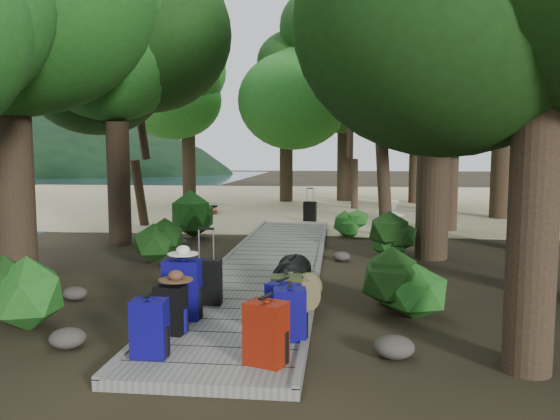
% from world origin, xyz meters
% --- Properties ---
extents(ground, '(120.00, 120.00, 0.00)m').
position_xyz_m(ground, '(0.00, 0.00, 0.00)').
color(ground, '#302718').
rests_on(ground, ground).
extents(sand_beach, '(40.00, 22.00, 0.02)m').
position_xyz_m(sand_beach, '(0.00, 16.00, 0.01)').
color(sand_beach, tan).
rests_on(sand_beach, ground).
extents(boardwalk, '(2.00, 12.00, 0.12)m').
position_xyz_m(boardwalk, '(0.00, 1.00, 0.06)').
color(boardwalk, gray).
rests_on(boardwalk, ground).
extents(backpack_left_a, '(0.38, 0.27, 0.69)m').
position_xyz_m(backpack_left_a, '(-0.64, -4.36, 0.46)').
color(backpack_left_a, navy).
rests_on(backpack_left_a, boardwalk).
extents(backpack_left_b, '(0.39, 0.30, 0.65)m').
position_xyz_m(backpack_left_b, '(-0.65, -3.60, 0.45)').
color(backpack_left_b, black).
rests_on(backpack_left_b, boardwalk).
extents(backpack_left_c, '(0.48, 0.35, 0.86)m').
position_xyz_m(backpack_left_c, '(-0.68, -3.01, 0.55)').
color(backpack_left_c, navy).
rests_on(backpack_left_c, boardwalk).
extents(backpack_left_d, '(0.43, 0.35, 0.57)m').
position_xyz_m(backpack_left_d, '(-0.71, -2.01, 0.40)').
color(backpack_left_d, navy).
rests_on(backpack_left_d, boardwalk).
extents(backpack_right_a, '(0.48, 0.41, 0.72)m').
position_xyz_m(backpack_right_a, '(0.61, -4.43, 0.48)').
color(backpack_right_a, maroon).
rests_on(backpack_right_a, boardwalk).
extents(backpack_right_b, '(0.40, 0.31, 0.67)m').
position_xyz_m(backpack_right_b, '(0.79, -3.67, 0.46)').
color(backpack_right_b, navy).
rests_on(backpack_right_b, boardwalk).
extents(backpack_right_c, '(0.44, 0.39, 0.63)m').
position_xyz_m(backpack_right_c, '(0.66, -3.27, 0.43)').
color(backpack_right_c, navy).
rests_on(backpack_right_c, boardwalk).
extents(backpack_right_d, '(0.44, 0.35, 0.61)m').
position_xyz_m(backpack_right_d, '(0.66, -2.79, 0.43)').
color(backpack_right_d, '#343E19').
rests_on(backpack_right_d, boardwalk).
extents(duffel_right_khaki, '(0.65, 0.77, 0.43)m').
position_xyz_m(duffel_right_khaki, '(0.78, -2.30, 0.34)').
color(duffel_right_khaki, brown).
rests_on(duffel_right_khaki, boardwalk).
extents(duffel_right_black, '(0.58, 0.83, 0.49)m').
position_xyz_m(duffel_right_black, '(0.61, -1.27, 0.36)').
color(duffel_right_black, black).
rests_on(duffel_right_black, boardwalk).
extents(suitcase_on_boardwalk, '(0.43, 0.26, 0.65)m').
position_xyz_m(suitcase_on_boardwalk, '(-0.53, -2.32, 0.45)').
color(suitcase_on_boardwalk, black).
rests_on(suitcase_on_boardwalk, boardwalk).
extents(lone_suitcase_on_sand, '(0.45, 0.30, 0.65)m').
position_xyz_m(lone_suitcase_on_sand, '(0.38, 8.23, 0.34)').
color(lone_suitcase_on_sand, black).
rests_on(lone_suitcase_on_sand, sand_beach).
extents(hat_brown, '(0.41, 0.41, 0.12)m').
position_xyz_m(hat_brown, '(-0.59, -3.60, 0.83)').
color(hat_brown, '#51351E').
rests_on(hat_brown, backpack_left_b).
extents(hat_white, '(0.40, 0.40, 0.13)m').
position_xyz_m(hat_white, '(-0.65, -3.07, 1.05)').
color(hat_white, silver).
rests_on(hat_white, backpack_left_c).
extents(kayak, '(2.01, 3.44, 0.34)m').
position_xyz_m(kayak, '(-3.49, 10.49, 0.19)').
color(kayak, '#A9240E').
rests_on(kayak, sand_beach).
extents(sun_lounger, '(0.90, 1.91, 0.59)m').
position_xyz_m(sun_lounger, '(3.11, 9.14, 0.32)').
color(sun_lounger, silver).
rests_on(sun_lounger, sand_beach).
extents(tree_right_a, '(4.26, 4.26, 7.10)m').
position_xyz_m(tree_right_a, '(3.31, -4.04, 3.55)').
color(tree_right_a, black).
rests_on(tree_right_a, ground).
extents(tree_right_c, '(5.73, 5.73, 9.91)m').
position_xyz_m(tree_right_c, '(3.34, 2.16, 4.96)').
color(tree_right_c, black).
rests_on(tree_right_c, ground).
extents(tree_right_d, '(5.46, 5.46, 10.01)m').
position_xyz_m(tree_right_d, '(5.78, 3.48, 5.00)').
color(tree_right_d, black).
rests_on(tree_right_d, ground).
extents(tree_right_e, '(4.62, 4.62, 8.31)m').
position_xyz_m(tree_right_e, '(4.50, 6.55, 4.15)').
color(tree_right_e, black).
rests_on(tree_right_e, ground).
extents(tree_right_f, '(6.07, 6.07, 10.84)m').
position_xyz_m(tree_right_f, '(6.95, 9.84, 5.42)').
color(tree_right_f, black).
rests_on(tree_right_f, ground).
extents(tree_left_b, '(5.50, 5.50, 9.89)m').
position_xyz_m(tree_left_b, '(-4.67, -0.26, 4.95)').
color(tree_left_b, black).
rests_on(tree_left_b, ground).
extents(tree_left_c, '(4.59, 4.59, 7.99)m').
position_xyz_m(tree_left_c, '(-4.10, 3.22, 3.99)').
color(tree_left_c, black).
rests_on(tree_left_c, ground).
extents(tree_back_a, '(5.04, 5.04, 8.73)m').
position_xyz_m(tree_back_a, '(-1.13, 15.56, 4.36)').
color(tree_back_a, black).
rests_on(tree_back_a, ground).
extents(tree_back_b, '(6.04, 6.04, 10.78)m').
position_xyz_m(tree_back_b, '(1.61, 16.34, 5.39)').
color(tree_back_b, black).
rests_on(tree_back_b, ground).
extents(tree_back_c, '(5.02, 5.02, 9.03)m').
position_xyz_m(tree_back_c, '(4.80, 15.53, 4.52)').
color(tree_back_c, black).
rests_on(tree_back_c, ground).
extents(tree_back_d, '(5.31, 5.31, 8.86)m').
position_xyz_m(tree_back_d, '(-5.62, 15.00, 4.43)').
color(tree_back_d, black).
rests_on(tree_back_d, ground).
extents(palm_right_a, '(4.80, 4.80, 8.18)m').
position_xyz_m(palm_right_a, '(2.78, 5.36, 4.09)').
color(palm_right_a, '#183E11').
rests_on(palm_right_a, ground).
extents(palm_right_b, '(4.18, 4.18, 8.08)m').
position_xyz_m(palm_right_b, '(5.39, 10.45, 4.04)').
color(palm_right_b, '#183E11').
rests_on(palm_right_b, ground).
extents(palm_right_c, '(3.84, 3.84, 6.11)m').
position_xyz_m(palm_right_c, '(2.18, 12.76, 3.05)').
color(palm_right_c, '#183E11').
rests_on(palm_right_c, ground).
extents(palm_left_a, '(3.91, 3.91, 6.22)m').
position_xyz_m(palm_left_a, '(-4.96, 6.59, 3.11)').
color(palm_left_a, '#183E11').
rests_on(palm_left_a, ground).
extents(rock_left_a, '(0.43, 0.39, 0.24)m').
position_xyz_m(rock_left_a, '(-1.81, -3.91, 0.12)').
color(rock_left_a, '#4C473F').
rests_on(rock_left_a, ground).
extents(rock_left_b, '(0.38, 0.34, 0.21)m').
position_xyz_m(rock_left_b, '(-2.73, -1.90, 0.10)').
color(rock_left_b, '#4C473F').
rests_on(rock_left_b, ground).
extents(rock_left_c, '(0.44, 0.40, 0.24)m').
position_xyz_m(rock_left_c, '(-1.68, 0.26, 0.12)').
color(rock_left_c, '#4C473F').
rests_on(rock_left_c, ground).
extents(rock_left_d, '(0.34, 0.31, 0.19)m').
position_xyz_m(rock_left_d, '(-2.54, 3.15, 0.09)').
color(rock_left_d, '#4C473F').
rests_on(rock_left_d, ground).
extents(rock_right_a, '(0.46, 0.41, 0.25)m').
position_xyz_m(rock_right_a, '(1.97, -3.81, 0.13)').
color(rock_right_a, '#4C473F').
rests_on(rock_right_a, ground).
extents(rock_right_b, '(0.46, 0.42, 0.26)m').
position_xyz_m(rock_right_b, '(2.14, -1.58, 0.13)').
color(rock_right_b, '#4C473F').
rests_on(rock_right_b, ground).
extents(rock_right_c, '(0.37, 0.33, 0.20)m').
position_xyz_m(rock_right_c, '(1.41, 1.64, 0.10)').
color(rock_right_c, '#4C473F').
rests_on(rock_right_c, ground).
extents(rock_right_d, '(0.63, 0.57, 0.35)m').
position_xyz_m(rock_right_d, '(2.48, 4.00, 0.17)').
color(rock_right_d, '#4C473F').
rests_on(rock_right_d, ground).
extents(shrub_left_a, '(1.00, 1.00, 0.90)m').
position_xyz_m(shrub_left_a, '(-2.74, -3.21, 0.45)').
color(shrub_left_a, '#195419').
rests_on(shrub_left_a, ground).
extents(shrub_left_b, '(1.00, 1.00, 0.90)m').
position_xyz_m(shrub_left_b, '(-2.17, 0.76, 0.45)').
color(shrub_left_b, '#195419').
rests_on(shrub_left_b, ground).
extents(shrub_left_c, '(1.29, 1.29, 1.16)m').
position_xyz_m(shrub_left_c, '(-2.59, 4.26, 0.58)').
color(shrub_left_c, '#195419').
rests_on(shrub_left_c, ground).
extents(shrub_right_a, '(1.03, 1.03, 0.93)m').
position_xyz_m(shrub_right_a, '(2.26, -2.16, 0.46)').
color(shrub_right_a, '#195419').
rests_on(shrub_right_a, ground).
extents(shrub_right_b, '(1.13, 1.13, 1.02)m').
position_xyz_m(shrub_right_b, '(2.49, 2.01, 0.51)').
color(shrub_right_b, '#195419').
rests_on(shrub_right_b, ground).
extents(shrub_right_c, '(0.72, 0.72, 0.65)m').
position_xyz_m(shrub_right_c, '(1.66, 5.13, 0.32)').
color(shrub_right_c, '#195419').
rests_on(shrub_right_c, ground).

